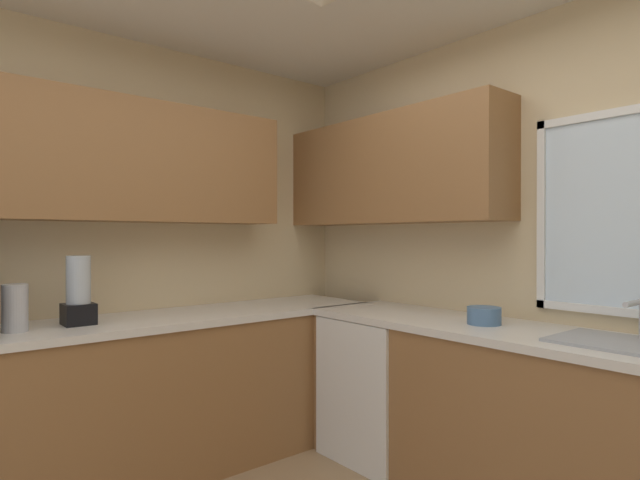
# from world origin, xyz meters

# --- Properties ---
(room_shell) EXTENTS (3.98, 3.42, 2.63)m
(room_shell) POSITION_xyz_m (-0.38, 0.45, 1.74)
(room_shell) COLOR beige
(room_shell) RESTS_ON ground_plane
(counter_run_left) EXTENTS (0.65, 3.03, 0.90)m
(counter_run_left) POSITION_xyz_m (-1.62, 0.00, 0.45)
(counter_run_left) COLOR olive
(counter_run_left) RESTS_ON ground_plane
(counter_run_back) EXTENTS (3.07, 0.65, 0.90)m
(counter_run_back) POSITION_xyz_m (0.21, 1.34, 0.45)
(counter_run_back) COLOR olive
(counter_run_back) RESTS_ON ground_plane
(dishwasher) EXTENTS (0.60, 0.60, 0.86)m
(dishwasher) POSITION_xyz_m (-0.96, 1.31, 0.43)
(dishwasher) COLOR white
(dishwasher) RESTS_ON ground_plane
(kettle) EXTENTS (0.12, 0.12, 0.23)m
(kettle) POSITION_xyz_m (-1.60, -0.59, 1.02)
(kettle) COLOR #B7B7BC
(kettle) RESTS_ON counter_run_left
(sink_assembly) EXTENTS (0.58, 0.40, 0.19)m
(sink_assembly) POSITION_xyz_m (0.41, 1.35, 0.91)
(sink_assembly) COLOR #9EA0A5
(sink_assembly) RESTS_ON counter_run_back
(bowl) EXTENTS (0.17, 0.17, 0.09)m
(bowl) POSITION_xyz_m (-0.27, 1.34, 0.95)
(bowl) COLOR #4C7099
(bowl) RESTS_ON counter_run_back
(blender_appliance) EXTENTS (0.15, 0.15, 0.36)m
(blender_appliance) POSITION_xyz_m (-1.62, -0.30, 1.07)
(blender_appliance) COLOR black
(blender_appliance) RESTS_ON counter_run_left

